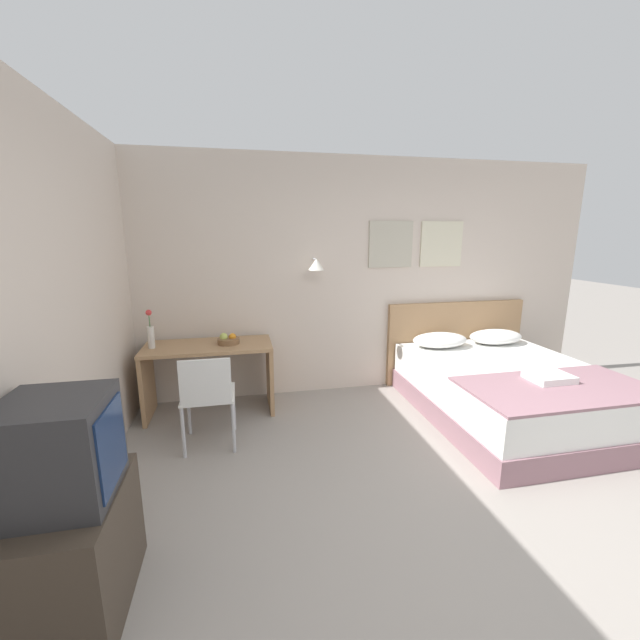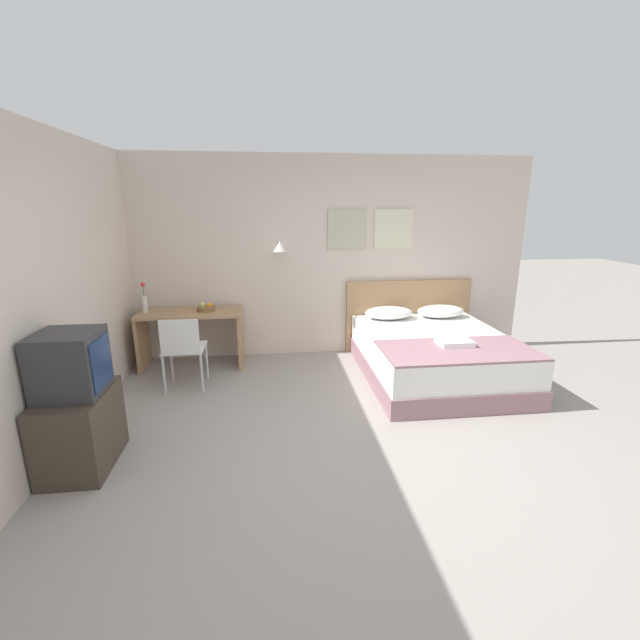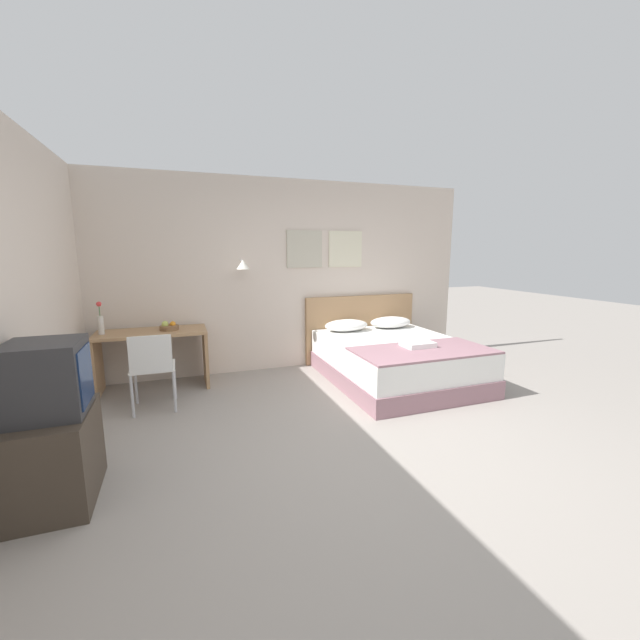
{
  "view_description": "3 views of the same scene",
  "coord_description": "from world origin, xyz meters",
  "px_view_note": "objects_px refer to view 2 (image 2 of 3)",
  "views": [
    {
      "loc": [
        -1.38,
        -1.73,
        1.82
      ],
      "look_at": [
        -0.65,
        1.75,
        1.04
      ],
      "focal_mm": 22.0,
      "sensor_mm": 36.0,
      "label": 1
    },
    {
      "loc": [
        -0.7,
        -3.13,
        2.02
      ],
      "look_at": [
        -0.17,
        1.26,
        0.82
      ],
      "focal_mm": 24.0,
      "sensor_mm": 36.0,
      "label": 2
    },
    {
      "loc": [
        -1.37,
        -2.81,
        1.69
      ],
      "look_at": [
        0.13,
        1.32,
        0.9
      ],
      "focal_mm": 22.0,
      "sensor_mm": 36.0,
      "label": 3
    }
  ],
  "objects_px": {
    "pillow_left": "(389,313)",
    "desk_chair": "(183,346)",
    "bed": "(435,356)",
    "folded_towel_near_foot": "(454,342)",
    "fruit_bowl": "(206,308)",
    "tv_stand": "(80,430)",
    "headboard": "(408,315)",
    "desk": "(191,327)",
    "flower_vase": "(144,301)",
    "television": "(70,364)",
    "pillow_right": "(441,311)",
    "throw_blanket": "(458,350)"
  },
  "relations": [
    {
      "from": "throw_blanket",
      "to": "desk_chair",
      "type": "bearing_deg",
      "value": 168.45
    },
    {
      "from": "pillow_left",
      "to": "fruit_bowl",
      "type": "relative_size",
      "value": 2.91
    },
    {
      "from": "pillow_right",
      "to": "flower_vase",
      "type": "bearing_deg",
      "value": -179.39
    },
    {
      "from": "fruit_bowl",
      "to": "flower_vase",
      "type": "xyz_separation_m",
      "value": [
        -0.73,
        -0.01,
        0.11
      ]
    },
    {
      "from": "desk_chair",
      "to": "tv_stand",
      "type": "distance_m",
      "value": 1.51
    },
    {
      "from": "desk",
      "to": "folded_towel_near_foot",
      "type": "bearing_deg",
      "value": -22.05
    },
    {
      "from": "headboard",
      "to": "pillow_right",
      "type": "bearing_deg",
      "value": -37.09
    },
    {
      "from": "desk",
      "to": "tv_stand",
      "type": "bearing_deg",
      "value": -103.36
    },
    {
      "from": "throw_blanket",
      "to": "folded_towel_near_foot",
      "type": "distance_m",
      "value": 0.15
    },
    {
      "from": "desk",
      "to": "desk_chair",
      "type": "relative_size",
      "value": 1.5
    },
    {
      "from": "television",
      "to": "tv_stand",
      "type": "bearing_deg",
      "value": 180.0
    },
    {
      "from": "fruit_bowl",
      "to": "tv_stand",
      "type": "xyz_separation_m",
      "value": [
        -0.71,
        -2.15,
        -0.45
      ]
    },
    {
      "from": "television",
      "to": "flower_vase",
      "type": "bearing_deg",
      "value": 90.64
    },
    {
      "from": "throw_blanket",
      "to": "flower_vase",
      "type": "bearing_deg",
      "value": 159.05
    },
    {
      "from": "flower_vase",
      "to": "tv_stand",
      "type": "relative_size",
      "value": 0.55
    },
    {
      "from": "desk_chair",
      "to": "fruit_bowl",
      "type": "height_order",
      "value": "desk_chair"
    },
    {
      "from": "throw_blanket",
      "to": "folded_towel_near_foot",
      "type": "relative_size",
      "value": 4.56
    },
    {
      "from": "pillow_right",
      "to": "tv_stand",
      "type": "xyz_separation_m",
      "value": [
        -3.81,
        -2.18,
        -0.31
      ]
    },
    {
      "from": "tv_stand",
      "to": "television",
      "type": "distance_m",
      "value": 0.55
    },
    {
      "from": "pillow_left",
      "to": "desk_chair",
      "type": "height_order",
      "value": "desk_chair"
    },
    {
      "from": "bed",
      "to": "desk_chair",
      "type": "bearing_deg",
      "value": 179.96
    },
    {
      "from": "flower_vase",
      "to": "tv_stand",
      "type": "height_order",
      "value": "flower_vase"
    },
    {
      "from": "headboard",
      "to": "desk",
      "type": "distance_m",
      "value": 2.96
    },
    {
      "from": "folded_towel_near_foot",
      "to": "tv_stand",
      "type": "distance_m",
      "value": 3.61
    },
    {
      "from": "throw_blanket",
      "to": "desk",
      "type": "relative_size",
      "value": 1.27
    },
    {
      "from": "pillow_left",
      "to": "desk",
      "type": "xyz_separation_m",
      "value": [
        -2.58,
        -0.03,
        -0.1
      ]
    },
    {
      "from": "headboard",
      "to": "desk",
      "type": "xyz_separation_m",
      "value": [
        -2.94,
        -0.3,
        0.01
      ]
    },
    {
      "from": "desk",
      "to": "fruit_bowl",
      "type": "relative_size",
      "value": 5.68
    },
    {
      "from": "desk",
      "to": "desk_chair",
      "type": "distance_m",
      "value": 0.75
    },
    {
      "from": "headboard",
      "to": "desk_chair",
      "type": "distance_m",
      "value": 3.1
    },
    {
      "from": "headboard",
      "to": "bed",
      "type": "bearing_deg",
      "value": -90.0
    },
    {
      "from": "pillow_left",
      "to": "headboard",
      "type": "bearing_deg",
      "value": 37.09
    },
    {
      "from": "pillow_right",
      "to": "television",
      "type": "height_order",
      "value": "television"
    },
    {
      "from": "pillow_right",
      "to": "desk",
      "type": "height_order",
      "value": "desk"
    },
    {
      "from": "desk_chair",
      "to": "fruit_bowl",
      "type": "bearing_deg",
      "value": 77.13
    },
    {
      "from": "desk_chair",
      "to": "headboard",
      "type": "bearing_deg",
      "value": 19.81
    },
    {
      "from": "folded_towel_near_foot",
      "to": "flower_vase",
      "type": "relative_size",
      "value": 0.92
    },
    {
      "from": "pillow_right",
      "to": "fruit_bowl",
      "type": "relative_size",
      "value": 2.91
    },
    {
      "from": "pillow_left",
      "to": "tv_stand",
      "type": "distance_m",
      "value": 3.79
    },
    {
      "from": "bed",
      "to": "folded_towel_near_foot",
      "type": "height_order",
      "value": "folded_towel_near_foot"
    },
    {
      "from": "headboard",
      "to": "television",
      "type": "bearing_deg",
      "value": -144.61
    },
    {
      "from": "bed",
      "to": "headboard",
      "type": "relative_size",
      "value": 1.15
    },
    {
      "from": "desk",
      "to": "television",
      "type": "height_order",
      "value": "television"
    },
    {
      "from": "throw_blanket",
      "to": "flower_vase",
      "type": "xyz_separation_m",
      "value": [
        -3.47,
        1.33,
        0.33
      ]
    },
    {
      "from": "bed",
      "to": "desk",
      "type": "xyz_separation_m",
      "value": [
        -2.94,
        0.75,
        0.25
      ]
    },
    {
      "from": "pillow_left",
      "to": "pillow_right",
      "type": "relative_size",
      "value": 1.0
    },
    {
      "from": "pillow_left",
      "to": "television",
      "type": "relative_size",
      "value": 1.32
    },
    {
      "from": "pillow_right",
      "to": "throw_blanket",
      "type": "height_order",
      "value": "pillow_right"
    },
    {
      "from": "pillow_right",
      "to": "desk_chair",
      "type": "height_order",
      "value": "desk_chair"
    },
    {
      "from": "desk_chair",
      "to": "desk",
      "type": "bearing_deg",
      "value": 92.24
    }
  ]
}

